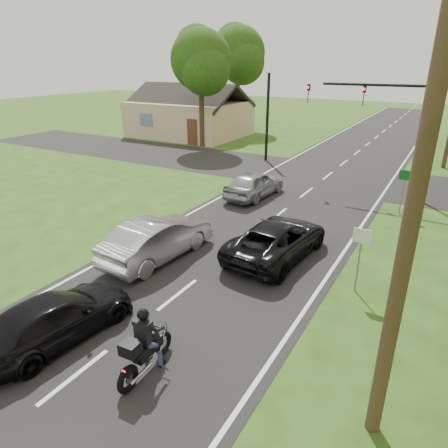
{
  "coord_description": "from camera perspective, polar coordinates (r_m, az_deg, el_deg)",
  "views": [
    {
      "loc": [
        6.56,
        -8.48,
        6.72
      ],
      "look_at": [
        -0.07,
        3.0,
        1.3
      ],
      "focal_mm": 32.0,
      "sensor_mm": 36.0,
      "label": 1
    }
  ],
  "objects": [
    {
      "name": "tree_left_far",
      "position": [
        43.27,
        2.26,
        22.78
      ],
      "size": [
        5.76,
        5.58,
        10.14
      ],
      "color": "#332316",
      "rests_on": "ground"
    },
    {
      "name": "silver_suv",
      "position": [
        21.22,
        4.37,
        5.76
      ],
      "size": [
        1.99,
        4.29,
        1.42
      ],
      "primitive_type": "imported",
      "rotation": [
        0.0,
        0.0,
        3.06
      ],
      "color": "#9A9CA1",
      "rests_on": "road"
    },
    {
      "name": "house",
      "position": [
        39.85,
        -4.92,
        15.03
      ],
      "size": [
        10.2,
        8.0,
        4.84
      ],
      "color": "#C8B18B",
      "rests_on": "ground"
    },
    {
      "name": "signal_pole_far",
      "position": [
        29.21,
        6.21,
        14.8
      ],
      "size": [
        0.2,
        0.2,
        6.0
      ],
      "primitive_type": "cylinder",
      "color": "black",
      "rests_on": "ground"
    },
    {
      "name": "dark_suv",
      "position": [
        14.72,
        7.61,
        -2.14
      ],
      "size": [
        2.66,
        5.08,
        1.36
      ],
      "primitive_type": "imported",
      "rotation": [
        0.0,
        0.0,
        3.06
      ],
      "color": "black",
      "rests_on": "road"
    },
    {
      "name": "motorcycle_rider",
      "position": [
        9.66,
        -11.39,
        -17.07
      ],
      "size": [
        0.56,
        1.98,
        1.7
      ],
      "rotation": [
        0.0,
        0.0,
        0.06
      ],
      "color": "black",
      "rests_on": "ground"
    },
    {
      "name": "utility_pole_near",
      "position": [
        6.69,
        26.12,
        5.8
      ],
      "size": [
        1.6,
        0.28,
        10.0
      ],
      "color": "#503824",
      "rests_on": "ground"
    },
    {
      "name": "sign_white",
      "position": [
        12.69,
        18.98,
        -2.86
      ],
      "size": [
        0.55,
        0.07,
        2.12
      ],
      "color": "slate",
      "rests_on": "ground"
    },
    {
      "name": "tree_left_near",
      "position": [
        33.66,
        -3.14,
        21.9
      ],
      "size": [
        5.12,
        4.96,
        9.22
      ],
      "color": "#332316",
      "rests_on": "ground"
    },
    {
      "name": "silver_sedan",
      "position": [
        14.63,
        -9.47,
        -2.06
      ],
      "size": [
        1.95,
        4.74,
        1.53
      ],
      "primitive_type": "imported",
      "rotation": [
        0.0,
        0.0,
        3.07
      ],
      "color": "#B2B1B6",
      "rests_on": "road"
    },
    {
      "name": "traffic_signal",
      "position": [
        22.85,
        22.41,
        14.15
      ],
      "size": [
        6.38,
        0.44,
        6.0
      ],
      "color": "black",
      "rests_on": "ground"
    },
    {
      "name": "dark_car_behind",
      "position": [
        11.35,
        -22.86,
        -12.23
      ],
      "size": [
        2.1,
        4.37,
        1.23
      ],
      "primitive_type": "imported",
      "rotation": [
        0.0,
        0.0,
        3.05
      ],
      "color": "black",
      "rests_on": "road"
    },
    {
      "name": "sign_green",
      "position": [
        20.19,
        24.38,
        5.55
      ],
      "size": [
        0.55,
        0.07,
        2.12
      ],
      "color": "slate",
      "rests_on": "ground"
    },
    {
      "name": "road",
      "position": [
        20.73,
        9.91,
        3.0
      ],
      "size": [
        8.0,
        100.0,
        0.01
      ],
      "primitive_type": "cube",
      "color": "black",
      "rests_on": "ground"
    },
    {
      "name": "ground",
      "position": [
        12.65,
        -6.63,
        -10.02
      ],
      "size": [
        140.0,
        140.0,
        0.0
      ],
      "primitive_type": "plane",
      "color": "#2B4914",
      "rests_on": "ground"
    },
    {
      "name": "cross_road",
      "position": [
        26.22,
        14.59,
        6.68
      ],
      "size": [
        60.0,
        7.0,
        0.01
      ],
      "primitive_type": "cube",
      "color": "black",
      "rests_on": "ground"
    }
  ]
}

